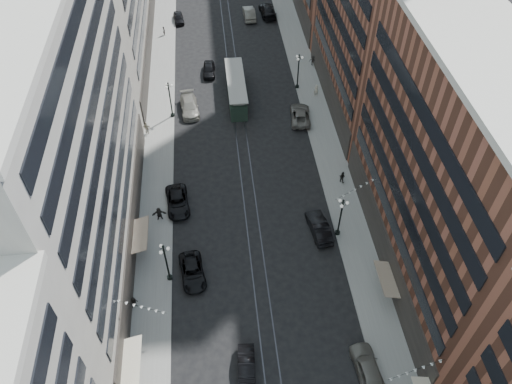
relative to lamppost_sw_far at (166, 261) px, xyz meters
name	(u,v)px	position (x,y,z in m)	size (l,w,h in m)	color
ground	(236,92)	(9.20, 32.00, -3.10)	(220.00, 220.00, 0.00)	black
sidewalk_west	(163,59)	(-1.80, 42.00, -3.02)	(4.00, 180.00, 0.15)	gray
sidewalk_east	(298,51)	(20.20, 42.00, -3.02)	(4.00, 180.00, 0.15)	gray
rail_west	(227,56)	(8.50, 42.00, -3.09)	(0.12, 180.00, 0.02)	#2D2D33
rail_east	(235,55)	(9.90, 42.00, -3.09)	(0.12, 180.00, 0.02)	#2D2D33
building_west_mid	(62,151)	(-7.80, 5.00, 10.90)	(8.00, 36.00, 28.00)	#A6A193
building_east_mid	(448,178)	(26.20, 0.00, 8.90)	(8.00, 30.00, 24.00)	brown
lamppost_sw_far	(166,261)	(0.00, 0.00, 0.00)	(1.03, 1.14, 5.52)	black
lamppost_sw_mid	(170,99)	(0.00, 27.00, 0.00)	(1.03, 1.14, 5.52)	black
lamppost_se_far	(341,216)	(18.40, 4.00, 0.00)	(1.03, 1.14, 5.52)	black
lamppost_se_mid	(298,70)	(18.40, 32.00, 0.00)	(1.03, 1.14, 5.52)	black
streetcar	(236,89)	(9.20, 30.49, -1.64)	(2.53, 11.42, 3.16)	#203227
car_2	(192,272)	(2.36, 0.17, -2.39)	(2.35, 5.10, 1.42)	black
car_4	(368,368)	(17.60, -11.79, -2.22)	(2.08, 5.17, 1.76)	#646158
car_5	(246,367)	(6.96, -10.49, -2.39)	(1.50, 4.30, 1.42)	black
pedestrian_2	(134,303)	(-3.30, -2.98, -2.18)	(0.75, 0.41, 1.53)	black
car_7	(178,202)	(0.80, 10.06, -2.34)	(2.50, 5.43, 1.51)	black
car_8	(189,106)	(2.40, 28.07, -2.25)	(2.38, 5.86, 1.70)	gray
car_9	(179,18)	(0.80, 54.14, -2.40)	(1.65, 4.11, 1.40)	black
car_10	(319,227)	(16.38, 4.54, -2.25)	(1.78, 5.11, 1.68)	black
car_11	(300,115)	(17.60, 24.59, -2.32)	(2.57, 5.58, 1.55)	#625F57
car_12	(267,10)	(16.68, 54.88, -2.20)	(2.50, 6.15, 1.78)	black
car_13	(209,70)	(5.49, 37.12, -2.33)	(1.80, 4.47, 1.52)	black
car_14	(249,13)	(13.32, 54.14, -2.20)	(1.89, 5.43, 1.79)	#65645A
pedestrian_5	(159,214)	(-1.22, 8.21, -2.08)	(1.60, 0.46, 1.73)	black
pedestrian_6	(147,128)	(-3.30, 23.55, -2.02)	(1.08, 0.49, 1.85)	#A09885
pedestrian_7	(342,177)	(20.62, 11.90, -2.16)	(0.77, 0.42, 1.58)	black
pedestrian_8	(316,90)	(20.77, 29.68, -2.02)	(0.68, 0.45, 1.86)	beige
pedestrian_9	(312,61)	(21.70, 37.66, -2.13)	(1.05, 0.43, 1.63)	black
pedestrian_extra_1	(164,31)	(-1.62, 49.47, -2.19)	(0.55, 0.36, 1.52)	black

